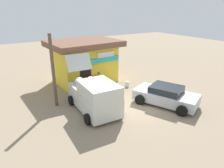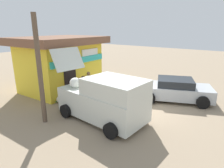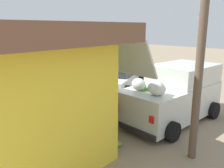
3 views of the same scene
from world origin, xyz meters
name	(u,v)px [view 1 (image 1 of 3)]	position (x,y,z in m)	size (l,w,h in m)	color
ground_plane	(136,104)	(0.00, 0.00, 0.00)	(60.00, 60.00, 0.00)	gray
storefront_bar	(85,61)	(-0.98, 5.76, 1.82)	(5.79, 4.60, 3.46)	yellow
delivery_van	(95,96)	(-2.69, 0.57, 0.99)	(2.34, 4.62, 3.05)	silver
parked_sedan	(166,96)	(1.66, -0.99, 0.61)	(3.36, 4.37, 1.26)	#B2B7BC
vendor_standing	(99,80)	(-1.02, 3.18, 0.89)	(0.48, 0.48, 1.55)	#726047
customer_bending	(88,83)	(-1.94, 3.14, 0.89)	(0.79, 0.66, 1.44)	#4C4C51
unloaded_banana_pile	(77,91)	(-2.58, 3.76, 0.19)	(0.69, 0.91, 0.42)	silver
paint_bucket	(127,84)	(1.38, 2.89, 0.21)	(0.30, 0.30, 0.41)	silver
utility_pole	(53,72)	(-4.48, 2.51, 2.29)	(0.20, 0.20, 4.58)	brown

